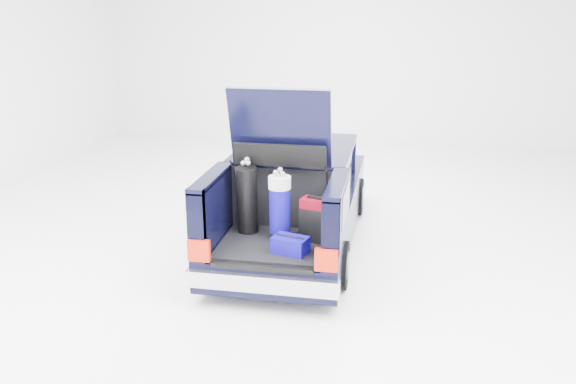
% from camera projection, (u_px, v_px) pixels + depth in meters
% --- Properties ---
extents(ground, '(14.00, 14.00, 0.00)m').
position_uv_depth(ground, '(294.00, 243.00, 9.13)').
color(ground, white).
rests_on(ground, ground).
extents(car, '(1.87, 4.65, 2.47)m').
position_uv_depth(car, '(295.00, 198.00, 9.02)').
color(car, black).
rests_on(car, ground).
extents(red_suitcase, '(0.40, 0.32, 0.58)m').
position_uv_depth(red_suitcase, '(316.00, 220.00, 7.54)').
color(red_suitcase, '#660311').
rests_on(red_suitcase, car).
extents(black_golf_bag, '(0.27, 0.33, 0.98)m').
position_uv_depth(black_golf_bag, '(247.00, 200.00, 7.77)').
color(black_golf_bag, black).
rests_on(black_golf_bag, car).
extents(blue_golf_bag, '(0.37, 0.37, 0.94)m').
position_uv_depth(blue_golf_bag, '(280.00, 208.00, 7.52)').
color(blue_golf_bag, black).
rests_on(blue_golf_bag, car).
extents(blue_duffel, '(0.47, 0.37, 0.22)m').
position_uv_depth(blue_duffel, '(290.00, 245.00, 7.24)').
color(blue_duffel, '#0D0577').
rests_on(blue_duffel, car).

